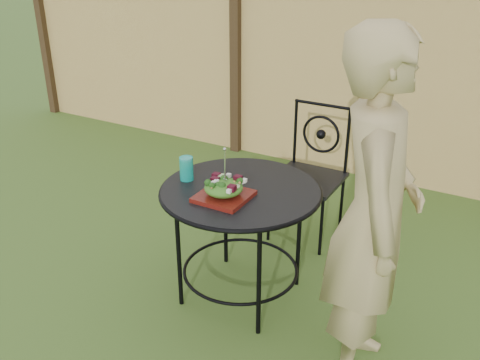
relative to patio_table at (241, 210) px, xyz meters
The scene contains 9 objects.
ground 0.60m from the patio_table, 48.20° to the right, with size 60.00×60.00×0.00m, color #304A17.
fence 2.14m from the patio_table, 87.81° to the left, with size 8.00×0.12×1.90m.
patio_table is the anchor object (origin of this frame).
patio_chair 0.92m from the patio_table, 86.28° to the left, with size 0.46×0.46×0.95m.
diner 0.89m from the patio_table, 15.17° to the right, with size 0.63×0.42×1.74m, color tan.
salad_plate 0.21m from the patio_table, 97.56° to the right, with size 0.27×0.27×0.02m, color #420D09.
salad 0.25m from the patio_table, 97.56° to the right, with size 0.21×0.21×0.08m, color #235614.
fork 0.36m from the patio_table, 93.76° to the right, with size 0.01×0.01×0.18m, color silver.
drinking_glass 0.40m from the patio_table, behind, with size 0.08×0.08×0.14m, color #0DA292.
Camera 1 is at (1.26, -2.26, 2.04)m, focal length 40.00 mm.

